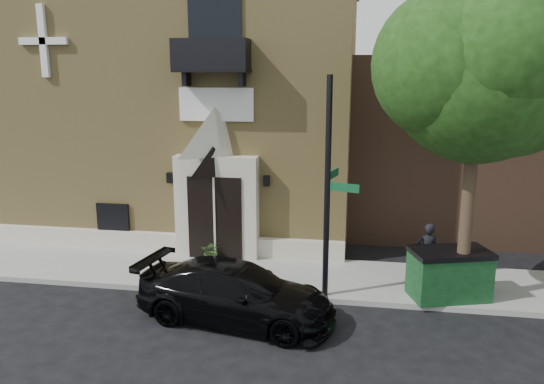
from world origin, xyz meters
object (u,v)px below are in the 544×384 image
(street_sign, at_px, (328,189))
(fire_hydrant, at_px, (458,285))
(dumpster, at_px, (449,274))
(pedestrian_near, at_px, (427,252))
(black_sedan, at_px, (236,293))

(street_sign, bearing_deg, fire_hydrant, 19.83)
(street_sign, xyz_separation_m, dumpster, (3.13, 0.34, -2.20))
(pedestrian_near, bearing_deg, black_sedan, 23.09)
(black_sedan, bearing_deg, fire_hydrant, -61.65)
(black_sedan, bearing_deg, dumpster, -59.98)
(dumpster, bearing_deg, fire_hydrant, -41.75)
(black_sedan, bearing_deg, pedestrian_near, -47.95)
(dumpster, distance_m, pedestrian_near, 1.18)
(street_sign, height_order, fire_hydrant, street_sign)
(fire_hydrant, bearing_deg, street_sign, -175.87)
(black_sedan, bearing_deg, street_sign, -43.32)
(street_sign, distance_m, pedestrian_near, 3.65)
(black_sedan, xyz_separation_m, fire_hydrant, (5.41, 1.76, -0.16))
(pedestrian_near, bearing_deg, fire_hydrant, 110.52)
(fire_hydrant, bearing_deg, dumpster, 155.26)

